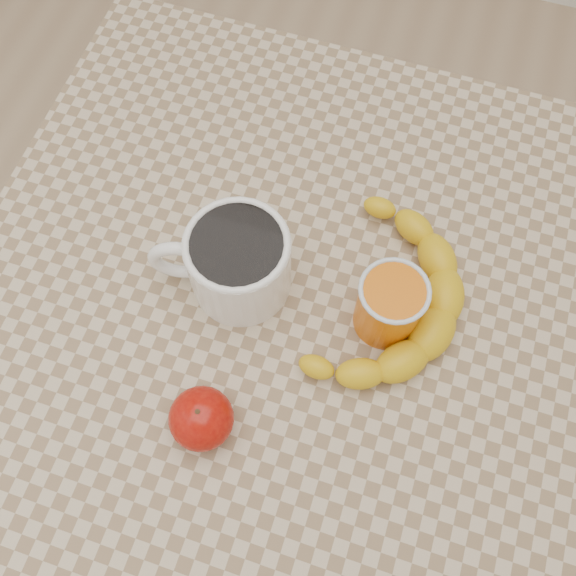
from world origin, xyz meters
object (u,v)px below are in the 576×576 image
(orange_juice_glass, at_px, (389,305))
(apple, at_px, (201,419))
(banana, at_px, (385,300))
(table, at_px, (288,320))
(coffee_mug, at_px, (236,261))

(orange_juice_glass, relative_size, apple, 1.26)
(orange_juice_glass, xyz_separation_m, banana, (-0.01, 0.02, -0.02))
(table, bearing_deg, banana, 9.60)
(apple, xyz_separation_m, banana, (0.15, 0.20, -0.01))
(banana, bearing_deg, apple, -113.66)
(apple, height_order, banana, apple)
(orange_juice_glass, bearing_deg, coffee_mug, -178.52)
(orange_juice_glass, distance_m, apple, 0.24)
(table, distance_m, banana, 0.16)
(apple, bearing_deg, coffee_mug, 97.34)
(apple, bearing_deg, banana, 52.42)
(table, relative_size, orange_juice_glass, 8.73)
(banana, bearing_deg, table, -156.48)
(coffee_mug, xyz_separation_m, banana, (0.17, 0.02, -0.03))
(table, xyz_separation_m, orange_juice_glass, (0.12, 0.00, 0.13))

